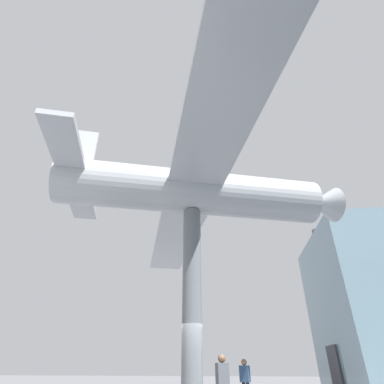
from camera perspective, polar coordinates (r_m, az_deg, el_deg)
name	(u,v)px	position (r m, az deg, el deg)	size (l,w,h in m)	color
support_pylon_central	(192,300)	(10.30, 0.00, -19.96)	(0.64, 0.64, 6.41)	slate
suspended_airplane	(196,192)	(11.75, 0.71, 0.01)	(20.87, 11.98, 3.22)	#B2B7BC
visitor_person	(223,380)	(11.38, 5.85, -32.02)	(0.39, 0.46, 1.71)	#383842
visitor_second	(245,378)	(14.68, 10.08, -31.53)	(0.36, 0.45, 1.62)	#232328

